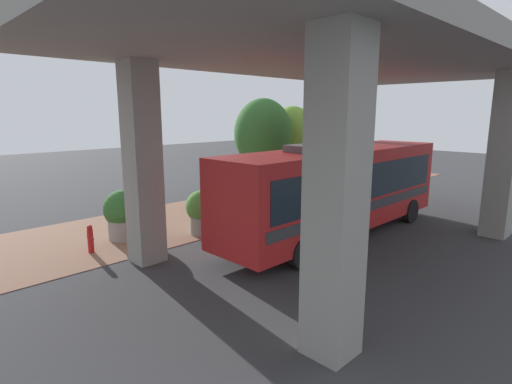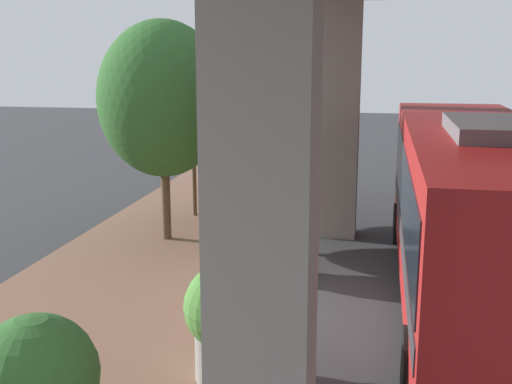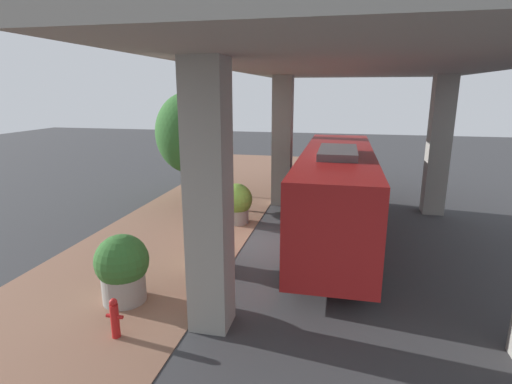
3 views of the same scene
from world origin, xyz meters
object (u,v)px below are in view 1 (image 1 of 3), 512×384
Objects in this scene: bus at (338,186)px; planter_back at (123,214)px; street_tree_near at (292,134)px; street_tree_far at (263,134)px; planter_front at (202,211)px; planter_middle at (274,194)px; fire_hydrant at (90,239)px.

planter_back is at bearing -131.52° from bus.
street_tree_far is (-0.03, -2.41, 0.07)m from street_tree_near.
planter_front is 1.02× the size of planter_middle.
fire_hydrant is at bearing -77.97° from street_tree_far.
planter_middle is (-4.09, 0.90, -1.05)m from bus.
bus is 11.19× the size of fire_hydrant.
fire_hydrant is at bearing -80.28° from street_tree_near.
fire_hydrant is 0.53× the size of planter_back.
bus is 6.32× the size of planter_front.
street_tree_far is at bearing 115.64° from planter_front.
street_tree_near is (-1.57, 11.48, 2.50)m from planter_back.
street_tree_near is at bearing 97.78° from planter_back.
planter_front is at bearing -70.80° from street_tree_near.
planter_middle is (-0.34, 4.46, -0.03)m from planter_front.
planter_back reaches higher than fire_hydrant.
street_tree_near reaches higher than fire_hydrant.
fire_hydrant is 0.18× the size of street_tree_far.
planter_middle is at bearing 86.09° from fire_hydrant.
street_tree_near is 0.93× the size of street_tree_far.
planter_middle is at bearing -58.44° from street_tree_near.
bus is 2.18× the size of street_tree_near.
street_tree_near is 2.41m from street_tree_far.
planter_middle is 0.34× the size of street_tree_near.
planter_front is 7.78m from street_tree_far.
planter_middle is (0.58, 8.44, 0.39)m from fire_hydrant.
planter_middle is at bearing 79.87° from planter_back.
street_tree_far reaches higher than planter_front.
planter_middle is 0.32× the size of street_tree_far.
planter_back is (-0.66, 1.52, 0.46)m from fire_hydrant.
bus is at bearing 43.46° from planter_front.
street_tree_far reaches higher than bus.
fire_hydrant is 8.47m from planter_middle.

